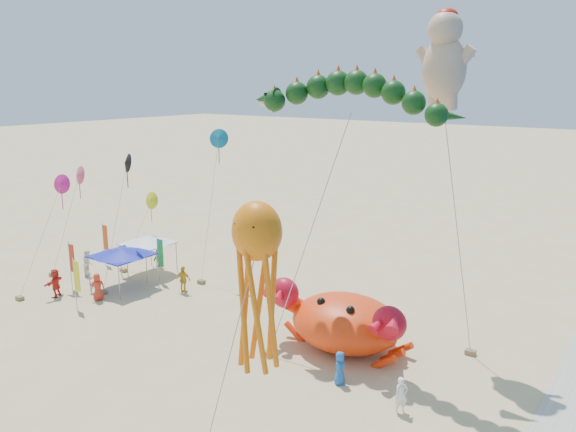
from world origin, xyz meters
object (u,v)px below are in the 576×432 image
at_px(dragon_kite, 349,102).
at_px(cherub_kite, 445,57).
at_px(canopy_blue, 122,252).
at_px(canopy_white, 148,241).
at_px(crab_inflatable, 344,321).
at_px(octopus_kite, 257,273).

distance_m(dragon_kite, cherub_kite, 5.22).
height_order(dragon_kite, canopy_blue, dragon_kite).
bearing_deg(cherub_kite, canopy_white, -174.43).
height_order(cherub_kite, canopy_white, cherub_kite).
xyz_separation_m(dragon_kite, canopy_white, (-16.90, 1.57, -9.99)).
height_order(crab_inflatable, canopy_blue, crab_inflatable).
bearing_deg(octopus_kite, cherub_kite, 81.13).
xyz_separation_m(crab_inflatable, cherub_kite, (2.93, 3.97, 13.01)).
bearing_deg(canopy_blue, cherub_kite, 13.98).
height_order(crab_inflatable, octopus_kite, octopus_kite).
bearing_deg(dragon_kite, canopy_blue, -175.46).
bearing_deg(dragon_kite, crab_inflatable, -55.59).
xyz_separation_m(crab_inflatable, canopy_blue, (-16.41, -0.84, 0.93)).
relative_size(crab_inflatable, canopy_blue, 2.13).
distance_m(octopus_kite, canopy_blue, 19.40).
height_order(dragon_kite, canopy_white, dragon_kite).
bearing_deg(cherub_kite, crab_inflatable, -126.41).
bearing_deg(canopy_blue, dragon_kite, 4.54).
distance_m(crab_inflatable, canopy_blue, 16.45).
xyz_separation_m(cherub_kite, canopy_blue, (-19.33, -4.81, -12.08)).
relative_size(cherub_kite, canopy_white, 5.09).
distance_m(octopus_kite, canopy_white, 21.33).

